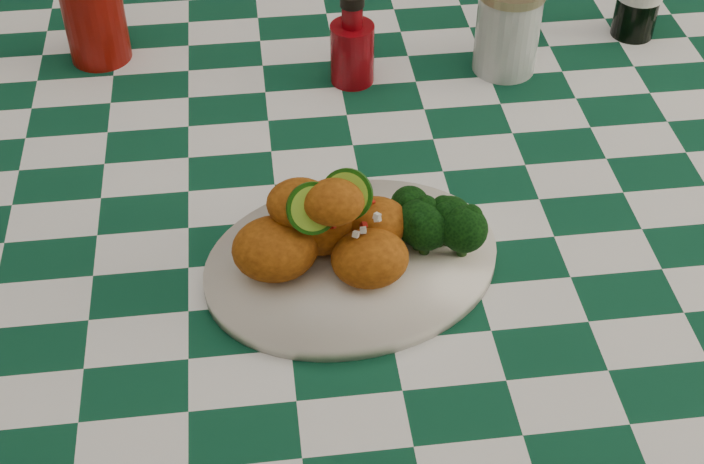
{
  "coord_description": "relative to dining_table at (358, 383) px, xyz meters",
  "views": [
    {
      "loc": [
        -0.12,
        -0.91,
        1.54
      ],
      "look_at": [
        -0.03,
        -0.15,
        0.84
      ],
      "focal_mm": 50.0,
      "sensor_mm": 36.0,
      "label": 1
    }
  ],
  "objects": [
    {
      "name": "plate",
      "position": [
        -0.03,
        -0.15,
        0.4
      ],
      "size": [
        0.38,
        0.32,
        0.02
      ],
      "primitive_type": null,
      "rotation": [
        0.0,
        0.0,
        0.25
      ],
      "color": "silver",
      "rests_on": "dining_table"
    },
    {
      "name": "fried_chicken_pile",
      "position": [
        -0.05,
        -0.15,
        0.47
      ],
      "size": [
        0.17,
        0.12,
        0.11
      ],
      "primitive_type": null,
      "color": "#AE5910",
      "rests_on": "plate"
    },
    {
      "name": "broccoli_side",
      "position": [
        0.07,
        -0.14,
        0.44
      ],
      "size": [
        0.08,
        0.08,
        0.06
      ],
      "primitive_type": null,
      "color": "black",
      "rests_on": "plate"
    },
    {
      "name": "dining_table",
      "position": [
        0.0,
        0.0,
        0.0
      ],
      "size": [
        1.66,
        1.06,
        0.79
      ],
      "primitive_type": null,
      "color": "#0B3D27",
      "rests_on": "ground"
    },
    {
      "name": "wooden_chair_left",
      "position": [
        -0.3,
        0.67,
        0.02
      ],
      "size": [
        0.48,
        0.49,
        0.82
      ],
      "primitive_type": null,
      "rotation": [
        0.0,
        0.0,
        0.31
      ],
      "color": "#472814",
      "rests_on": "ground"
    },
    {
      "name": "red_tumbler",
      "position": [
        -0.33,
        0.31,
        0.47
      ],
      "size": [
        0.1,
        0.1,
        0.15
      ],
      "primitive_type": "cylinder",
      "rotation": [
        0.0,
        0.0,
        -0.16
      ],
      "color": "maroon",
      "rests_on": "dining_table"
    },
    {
      "name": "mason_jar",
      "position": [
        0.23,
        0.21,
        0.46
      ],
      "size": [
        0.1,
        0.1,
        0.12
      ],
      "primitive_type": null,
      "rotation": [
        0.0,
        0.0,
        -0.17
      ],
      "color": "#B2BCBA",
      "rests_on": "dining_table"
    },
    {
      "name": "ketchup_bottle",
      "position": [
        0.02,
        0.21,
        0.46
      ],
      "size": [
        0.08,
        0.08,
        0.13
      ],
      "primitive_type": null,
      "rotation": [
        0.0,
        0.0,
        -0.4
      ],
      "color": "maroon",
      "rests_on": "dining_table"
    },
    {
      "name": "wooden_chair_right",
      "position": [
        0.37,
        0.74,
        0.08
      ],
      "size": [
        0.44,
        0.46,
        0.95
      ],
      "primitive_type": null,
      "rotation": [
        0.0,
        0.0,
        0.02
      ],
      "color": "#472814",
      "rests_on": "ground"
    }
  ]
}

